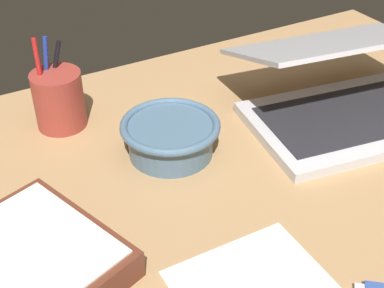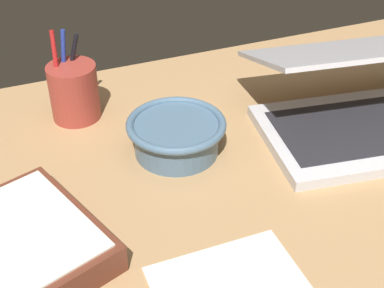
% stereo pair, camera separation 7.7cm
% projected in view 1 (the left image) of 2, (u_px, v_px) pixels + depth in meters
% --- Properties ---
extents(desk_top, '(1.40, 1.00, 0.02)m').
position_uv_depth(desk_top, '(229.00, 223.00, 0.75)').
color(desk_top, tan).
rests_on(desk_top, ground).
extents(laptop, '(0.38, 0.34, 0.16)m').
position_uv_depth(laptop, '(345.00, 93.00, 0.93)').
color(laptop, silver).
rests_on(laptop, desk_top).
extents(bowl, '(0.16, 0.16, 0.06)m').
position_uv_depth(bowl, '(172.00, 135.00, 0.85)').
color(bowl, slate).
rests_on(bowl, desk_top).
extents(pen_cup, '(0.09, 0.09, 0.16)m').
position_uv_depth(pen_cup, '(59.00, 99.00, 0.91)').
color(pen_cup, '#9E382D').
rests_on(pen_cup, desk_top).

